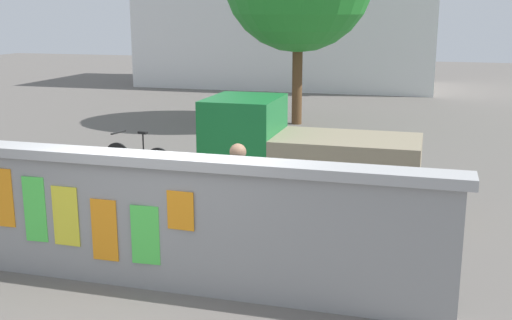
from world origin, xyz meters
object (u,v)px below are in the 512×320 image
at_px(auto_rickshaw_truck, 300,155).
at_px(person_walking, 238,191).
at_px(motorcycle, 46,200).
at_px(bicycle_near, 138,159).

bearing_deg(auto_rickshaw_truck, person_walking, -95.52).
height_order(motorcycle, bicycle_near, bicycle_near).
xyz_separation_m(motorcycle, bicycle_near, (-0.07, 3.26, -0.10)).
distance_m(motorcycle, person_walking, 3.29).
height_order(motorcycle, person_walking, person_walking).
height_order(auto_rickshaw_truck, bicycle_near, auto_rickshaw_truck).
height_order(bicycle_near, person_walking, person_walking).
distance_m(motorcycle, bicycle_near, 3.26).
distance_m(auto_rickshaw_truck, bicycle_near, 3.73).
distance_m(bicycle_near, person_walking, 4.97).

